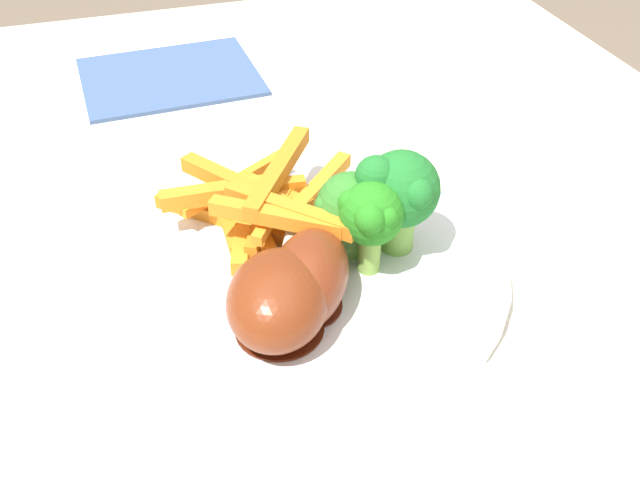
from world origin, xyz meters
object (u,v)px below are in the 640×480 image
(broccoli_floret_middle, at_px, (349,208))
(broccoli_floret_back, at_px, (371,215))
(broccoli_floret_front, at_px, (396,192))
(chicken_drumstick_far, at_px, (279,296))
(dinner_plate, at_px, (320,271))
(chicken_drumstick_near, at_px, (309,275))
(carrot_fries_pile, at_px, (258,206))
(dining_table, at_px, (340,405))

(broccoli_floret_middle, xyz_separation_m, broccoli_floret_back, (-0.02, -0.01, 0.01))
(broccoli_floret_front, bearing_deg, chicken_drumstick_far, 117.52)
(broccoli_floret_back, xyz_separation_m, chicken_drumstick_far, (-0.03, 0.07, -0.02))
(dinner_plate, bearing_deg, broccoli_floret_front, -90.11)
(chicken_drumstick_near, distance_m, chicken_drumstick_far, 0.03)
(dinner_plate, relative_size, broccoli_floret_back, 3.81)
(broccoli_floret_middle, distance_m, carrot_fries_pile, 0.07)
(dining_table, xyz_separation_m, dinner_plate, (0.03, 0.01, 0.11))
(broccoli_floret_front, xyz_separation_m, broccoli_floret_middle, (0.01, 0.03, -0.01))
(dining_table, relative_size, broccoli_floret_middle, 18.35)
(broccoli_floret_front, bearing_deg, carrot_fries_pile, 57.75)
(carrot_fries_pile, xyz_separation_m, chicken_drumstick_far, (-0.10, 0.01, 0.00))
(broccoli_floret_front, bearing_deg, chicken_drumstick_near, 115.99)
(dining_table, distance_m, chicken_drumstick_near, 0.14)
(chicken_drumstick_far, bearing_deg, chicken_drumstick_near, -58.12)
(broccoli_floret_front, xyz_separation_m, chicken_drumstick_far, (-0.05, 0.09, -0.02))
(dinner_plate, height_order, carrot_fries_pile, carrot_fries_pile)
(dining_table, relative_size, dinner_plate, 4.40)
(dining_table, bearing_deg, broccoli_floret_back, -59.97)
(broccoli_floret_middle, xyz_separation_m, chicken_drumstick_near, (-0.04, 0.04, -0.01))
(carrot_fries_pile, bearing_deg, dinner_plate, -149.95)
(broccoli_floret_middle, bearing_deg, dining_table, 155.79)
(broccoli_floret_back, bearing_deg, chicken_drumstick_near, 111.73)
(broccoli_floret_front, bearing_deg, dinner_plate, 89.89)
(broccoli_floret_back, relative_size, chicken_drumstick_near, 0.54)
(dinner_plate, bearing_deg, carrot_fries_pile, 30.05)
(dining_table, height_order, broccoli_floret_back, broccoli_floret_back)
(carrot_fries_pile, distance_m, chicken_drumstick_far, 0.10)
(broccoli_floret_front, distance_m, carrot_fries_pile, 0.10)
(dining_table, relative_size, chicken_drumstick_near, 9.03)
(dinner_plate, distance_m, broccoli_floret_back, 0.06)
(dinner_plate, bearing_deg, broccoli_floret_middle, -71.45)
(broccoli_floret_front, distance_m, chicken_drumstick_near, 0.08)
(dining_table, distance_m, broccoli_floret_front, 0.17)
(chicken_drumstick_far, bearing_deg, broccoli_floret_middle, -48.55)
(broccoli_floret_front, height_order, broccoli_floret_middle, broccoli_floret_front)
(broccoli_floret_front, distance_m, broccoli_floret_middle, 0.03)
(dining_table, xyz_separation_m, broccoli_floret_middle, (0.04, -0.02, 0.15))
(dinner_plate, distance_m, broccoli_floret_middle, 0.05)
(broccoli_floret_front, distance_m, chicken_drumstick_far, 0.10)
(broccoli_floret_front, height_order, carrot_fries_pile, broccoli_floret_front)
(dinner_plate, relative_size, broccoli_floret_middle, 4.17)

